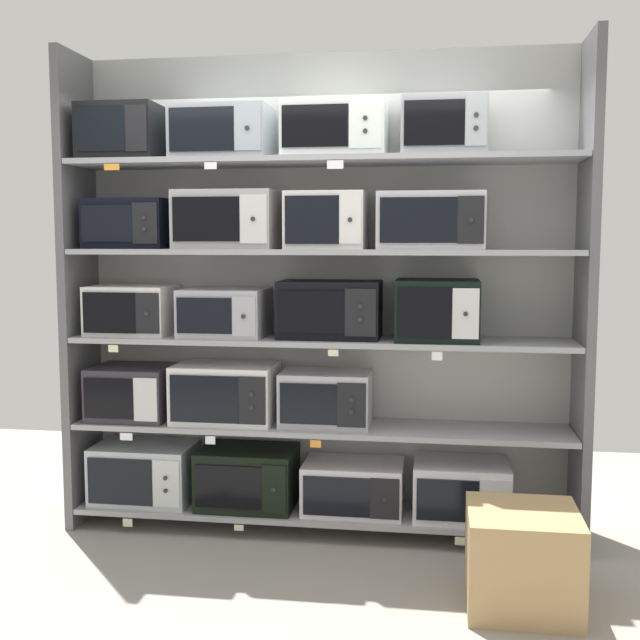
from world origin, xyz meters
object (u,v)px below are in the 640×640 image
at_px(microwave_1, 248,477).
at_px(microwave_14, 431,221).
at_px(microwave_5, 226,393).
at_px(microwave_8, 225,312).
at_px(microwave_3, 461,489).
at_px(microwave_9, 330,309).
at_px(microwave_0, 145,473).
at_px(microwave_13, 327,221).
at_px(microwave_11, 130,224).
at_px(shipping_carton, 522,559).
at_px(microwave_17, 335,130).
at_px(microwave_2, 353,487).
at_px(microwave_10, 437,310).
at_px(microwave_7, 132,310).
at_px(microwave_6, 326,398).
at_px(microwave_15, 125,134).
at_px(microwave_18, 444,128).
at_px(microwave_16, 223,133).
at_px(microwave_12, 228,220).
at_px(microwave_4, 133,392).

distance_m(microwave_1, microwave_14, 1.80).
height_order(microwave_5, microwave_8, microwave_8).
distance_m(microwave_3, microwave_9, 1.25).
xyz_separation_m(microwave_0, microwave_13, (1.09, -0.00, 1.48)).
relative_size(microwave_1, microwave_8, 1.17).
xyz_separation_m(microwave_0, microwave_11, (-0.06, 0.00, 1.47)).
bearing_deg(microwave_3, microwave_8, 180.00).
distance_m(microwave_0, shipping_carton, 2.25).
height_order(microwave_5, microwave_11, microwave_11).
distance_m(microwave_9, microwave_11, 1.26).
bearing_deg(microwave_17, microwave_9, 179.84).
relative_size(microwave_14, shipping_carton, 1.14).
bearing_deg(microwave_5, microwave_14, 0.00).
bearing_deg(microwave_2, microwave_1, 179.98).
bearing_deg(microwave_1, microwave_8, -179.98).
distance_m(microwave_1, microwave_10, 1.46).
bearing_deg(microwave_8, microwave_7, -179.97).
bearing_deg(microwave_6, microwave_0, -179.99).
height_order(microwave_15, shipping_carton, microwave_15).
distance_m(microwave_5, microwave_17, 1.61).
bearing_deg(microwave_9, microwave_5, -179.97).
height_order(microwave_6, microwave_8, microwave_8).
bearing_deg(microwave_13, microwave_15, 179.99).
xyz_separation_m(microwave_17, microwave_18, (0.59, -0.00, 0.00)).
bearing_deg(microwave_1, microwave_16, -179.84).
bearing_deg(microwave_3, microwave_14, -179.95).
distance_m(microwave_9, microwave_14, 0.74).
relative_size(microwave_2, microwave_18, 1.26).
height_order(microwave_12, microwave_15, microwave_15).
relative_size(microwave_16, microwave_17, 0.96).
xyz_separation_m(microwave_10, microwave_15, (-1.78, 0.00, 0.98)).
bearing_deg(shipping_carton, microwave_5, 153.68).
relative_size(microwave_6, microwave_10, 1.12).
relative_size(microwave_7, microwave_11, 1.01).
distance_m(microwave_6, microwave_10, 0.80).
distance_m(microwave_0, microwave_13, 1.84).
distance_m(microwave_5, microwave_15, 1.59).
xyz_separation_m(microwave_8, microwave_14, (1.16, -0.00, 0.52)).
bearing_deg(microwave_10, microwave_4, 179.99).
bearing_deg(microwave_18, microwave_1, 179.99).
relative_size(microwave_1, microwave_7, 1.17).
height_order(microwave_16, microwave_17, microwave_17).
bearing_deg(microwave_9, microwave_13, -178.71).
xyz_separation_m(microwave_0, microwave_18, (1.73, 0.00, 1.97)).
bearing_deg(microwave_9, microwave_14, -0.02).
bearing_deg(microwave_2, microwave_18, 0.00).
xyz_separation_m(microwave_6, shipping_carton, (1.02, -0.79, -0.55)).
relative_size(microwave_2, microwave_6, 1.12).
bearing_deg(microwave_7, microwave_8, 0.03).
bearing_deg(microwave_4, microwave_12, -0.00).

